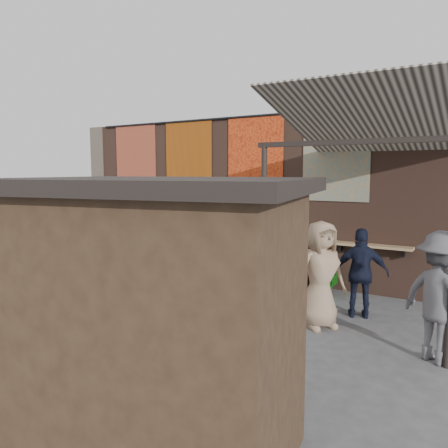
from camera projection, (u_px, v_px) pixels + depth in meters
name	position (u px, v px, depth m)	size (l,w,h in m)	color
ground	(185.00, 301.00, 9.01)	(70.00, 70.00, 0.00)	#474749
brick_wall	(248.00, 197.00, 11.05)	(10.00, 0.40, 4.00)	brown
pier_left	(104.00, 192.00, 13.78)	(0.50, 0.50, 4.00)	#4C4238
eating_counter	(241.00, 234.00, 10.85)	(8.00, 0.32, 0.05)	#9E7A51
shelf_box	(210.00, 226.00, 11.27)	(0.55, 0.31, 0.27)	white
tapestry_redgold	(136.00, 159.00, 12.63)	(1.50, 0.02, 2.00)	maroon
tapestry_sun	(188.00, 158.00, 11.64)	(1.50, 0.02, 2.00)	orange
tapestry_orange	(255.00, 157.00, 10.59)	(1.50, 0.02, 2.00)	#D34B1A
tapestry_multi	(336.00, 156.00, 9.54)	(1.50, 0.02, 2.00)	teal
hang_rail	(244.00, 117.00, 10.62)	(0.06, 0.06, 9.50)	black
scooter_stool_0	(155.00, 253.00, 12.03)	(0.40, 0.88, 0.84)	navy
scooter_stool_1	(170.00, 256.00, 11.69)	(0.37, 0.83, 0.79)	#1B6D61
scooter_stool_2	(190.00, 259.00, 11.40)	(0.35, 0.78, 0.74)	navy
scooter_stool_3	(207.00, 262.00, 11.06)	(0.35, 0.77, 0.73)	black
scooter_stool_4	(229.00, 263.00, 10.69)	(0.40, 0.89, 0.84)	#141B4D
scooter_stool_5	(251.00, 268.00, 10.37)	(0.36, 0.80, 0.76)	#10542A
scooter_stool_6	(276.00, 272.00, 10.09)	(0.32, 0.72, 0.68)	navy
scooter_stool_7	(300.00, 274.00, 9.76)	(0.35, 0.77, 0.73)	maroon
scooter_stool_8	(327.00, 279.00, 9.45)	(0.32, 0.71, 0.67)	#0D5E0F
diner_left	(129.00, 233.00, 12.41)	(0.66, 0.43, 1.81)	#8595C1
diner_right	(160.00, 239.00, 11.82)	(0.82, 0.64, 1.69)	#2D2325
shopper_navy	(361.00, 273.00, 7.91)	(0.96, 0.40, 1.64)	black
shopper_grey	(441.00, 297.00, 6.03)	(1.19, 0.69, 1.85)	#535257
shopper_tan	(321.00, 275.00, 7.38)	(0.90, 0.58, 1.84)	#95795E
market_stall	(160.00, 332.00, 3.86)	(2.29, 1.72, 2.48)	black
stall_roof	(157.00, 185.00, 3.70)	(2.56, 1.97, 0.12)	black
stall_sign	(200.00, 253.00, 4.62)	(1.20, 0.04, 0.50)	gold
stall_shelf	(201.00, 334.00, 4.72)	(1.90, 0.10, 0.06)	#473321
awning_canvas	(377.00, 119.00, 7.52)	(3.20, 3.40, 0.03)	beige
awning_ledger	(396.00, 107.00, 8.81)	(3.30, 0.08, 0.12)	#33261C
awning_header	(351.00, 142.00, 6.31)	(3.00, 0.08, 0.08)	black
awning_post_left	(263.00, 239.00, 7.22)	(0.09, 0.09, 3.10)	black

